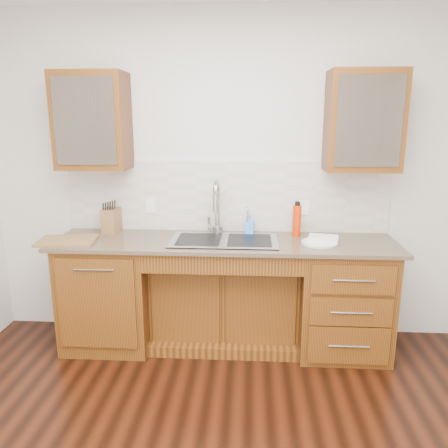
# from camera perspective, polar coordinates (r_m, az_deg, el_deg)

# --- Properties ---
(wall_back) EXTENTS (4.00, 0.10, 2.70)m
(wall_back) POSITION_cam_1_polar(r_m,az_deg,el_deg) (3.72, 0.39, 5.97)
(wall_back) COLOR beige
(wall_back) RESTS_ON ground
(base_cabinet_left) EXTENTS (0.70, 0.62, 0.88)m
(base_cabinet_left) POSITION_cam_1_polar(r_m,az_deg,el_deg) (3.79, -14.63, -8.64)
(base_cabinet_left) COLOR #593014
(base_cabinet_left) RESTS_ON ground
(base_cabinet_center) EXTENTS (1.20, 0.44, 0.70)m
(base_cabinet_center) POSITION_cam_1_polar(r_m,az_deg,el_deg) (3.73, 0.13, -10.01)
(base_cabinet_center) COLOR #593014
(base_cabinet_center) RESTS_ON ground
(base_cabinet_right) EXTENTS (0.70, 0.62, 0.88)m
(base_cabinet_right) POSITION_cam_1_polar(r_m,az_deg,el_deg) (3.68, 15.16, -9.33)
(base_cabinet_right) COLOR #593014
(base_cabinet_right) RESTS_ON ground
(countertop) EXTENTS (2.70, 0.65, 0.03)m
(countertop) POSITION_cam_1_polar(r_m,az_deg,el_deg) (3.45, 0.03, -2.40)
(countertop) COLOR #84705B
(countertop) RESTS_ON base_cabinet_left
(backsplash) EXTENTS (2.70, 0.02, 0.59)m
(backsplash) POSITION_cam_1_polar(r_m,az_deg,el_deg) (3.68, 0.33, 3.60)
(backsplash) COLOR beige
(backsplash) RESTS_ON wall_back
(sink) EXTENTS (0.84, 0.46, 0.19)m
(sink) POSITION_cam_1_polar(r_m,az_deg,el_deg) (3.45, 0.01, -3.59)
(sink) COLOR #9E9EA5
(sink) RESTS_ON countertop
(faucet) EXTENTS (0.04, 0.04, 0.40)m
(faucet) POSITION_cam_1_polar(r_m,az_deg,el_deg) (3.61, -0.87, 1.85)
(faucet) COLOR #999993
(faucet) RESTS_ON countertop
(filter_tap) EXTENTS (0.02, 0.02, 0.24)m
(filter_tap) POSITION_cam_1_polar(r_m,az_deg,el_deg) (3.62, 3.09, 0.59)
(filter_tap) COLOR #999993
(filter_tap) RESTS_ON countertop
(upper_cabinet_left) EXTENTS (0.55, 0.34, 0.75)m
(upper_cabinet_left) POSITION_cam_1_polar(r_m,az_deg,el_deg) (3.68, -16.79, 12.74)
(upper_cabinet_left) COLOR #593014
(upper_cabinet_left) RESTS_ON wall_back
(upper_cabinet_right) EXTENTS (0.55, 0.34, 0.75)m
(upper_cabinet_right) POSITION_cam_1_polar(r_m,az_deg,el_deg) (3.56, 17.75, 12.65)
(upper_cabinet_right) COLOR #593014
(upper_cabinet_right) RESTS_ON wall_back
(outlet_left) EXTENTS (0.08, 0.01, 0.12)m
(outlet_left) POSITION_cam_1_polar(r_m,az_deg,el_deg) (3.78, -9.59, 2.35)
(outlet_left) COLOR white
(outlet_left) RESTS_ON backsplash
(outlet_right) EXTENTS (0.08, 0.01, 0.12)m
(outlet_right) POSITION_cam_1_polar(r_m,az_deg,el_deg) (3.71, 10.41, 2.10)
(outlet_right) COLOR white
(outlet_right) RESTS_ON backsplash
(soap_bottle) EXTENTS (0.08, 0.08, 0.16)m
(soap_bottle) POSITION_cam_1_polar(r_m,az_deg,el_deg) (3.61, 3.38, -0.11)
(soap_bottle) COLOR #498FF5
(soap_bottle) RESTS_ON countertop
(water_bottle) EXTENTS (0.09, 0.09, 0.26)m
(water_bottle) POSITION_cam_1_polar(r_m,az_deg,el_deg) (3.59, 9.49, 0.43)
(water_bottle) COLOR red
(water_bottle) RESTS_ON countertop
(plate) EXTENTS (0.29, 0.29, 0.02)m
(plate) POSITION_cam_1_polar(r_m,az_deg,el_deg) (3.43, 12.35, -2.41)
(plate) COLOR silver
(plate) RESTS_ON countertop
(dish_towel) EXTENTS (0.25, 0.20, 0.04)m
(dish_towel) POSITION_cam_1_polar(r_m,az_deg,el_deg) (3.46, 12.84, -1.87)
(dish_towel) COLOR silver
(dish_towel) RESTS_ON plate
(knife_block) EXTENTS (0.13, 0.19, 0.20)m
(knife_block) POSITION_cam_1_polar(r_m,az_deg,el_deg) (3.78, -14.49, 0.46)
(knife_block) COLOR #926347
(knife_block) RESTS_ON countertop
(cutting_board) EXTENTS (0.47, 0.36, 0.02)m
(cutting_board) POSITION_cam_1_polar(r_m,az_deg,el_deg) (3.62, -19.81, -2.05)
(cutting_board) COLOR brown
(cutting_board) RESTS_ON countertop
(cup_left_a) EXTENTS (0.15, 0.15, 0.09)m
(cup_left_a) POSITION_cam_1_polar(r_m,az_deg,el_deg) (3.71, -17.83, 11.83)
(cup_left_a) COLOR silver
(cup_left_a) RESTS_ON upper_cabinet_left
(cup_left_b) EXTENTS (0.10, 0.10, 0.08)m
(cup_left_b) POSITION_cam_1_polar(r_m,az_deg,el_deg) (3.65, -15.37, 11.90)
(cup_left_b) COLOR silver
(cup_left_b) RESTS_ON upper_cabinet_left
(cup_right_a) EXTENTS (0.17, 0.17, 0.10)m
(cup_right_a) POSITION_cam_1_polar(r_m,az_deg,el_deg) (3.55, 17.03, 11.92)
(cup_right_a) COLOR white
(cup_right_a) RESTS_ON upper_cabinet_right
(cup_right_b) EXTENTS (0.12, 0.12, 0.09)m
(cup_right_b) POSITION_cam_1_polar(r_m,az_deg,el_deg) (3.57, 18.46, 11.73)
(cup_right_b) COLOR white
(cup_right_b) RESTS_ON upper_cabinet_right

